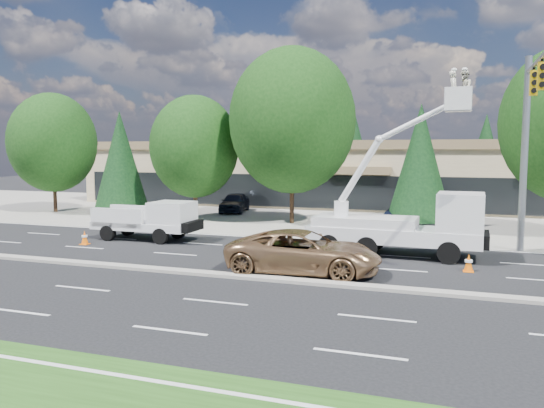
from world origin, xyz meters
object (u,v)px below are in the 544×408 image
at_px(minivan, 304,252).
at_px(signal_mast, 533,119).
at_px(bucket_truck, 411,217).
at_px(utility_pickup, 151,224).

bearing_deg(minivan, signal_mast, -59.56).
relative_size(signal_mast, minivan, 1.71).
bearing_deg(bucket_truck, minivan, -125.91).
xyz_separation_m(signal_mast, bucket_truck, (-4.85, -0.87, -4.28)).
bearing_deg(signal_mast, minivan, -146.99).
xyz_separation_m(utility_pickup, minivan, (9.67, -4.66, -0.03)).
distance_m(bucket_truck, minivan, 5.96).
xyz_separation_m(utility_pickup, bucket_truck, (13.30, -0.03, 0.92)).
height_order(signal_mast, bucket_truck, signal_mast).
xyz_separation_m(signal_mast, minivan, (-8.48, -5.51, -5.23)).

